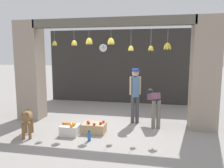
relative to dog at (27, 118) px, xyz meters
The scene contains 12 objects.
ground_plane 2.21m from the dog, 32.37° to the left, with size 60.00×60.00×0.00m, color gray.
shop_back_wall 4.75m from the dog, 66.82° to the left, with size 6.41×0.12×3.02m, color #2D2B28.
shop_pillar_left 1.93m from the dog, 116.61° to the left, with size 0.70×0.60×3.02m, color gray.
shop_pillar_right 4.73m from the dog, 18.40° to the left, with size 0.70×0.60×3.02m, color gray.
storefront_awning 3.25m from the dog, 34.99° to the left, with size 4.51×0.26×0.91m.
dog is the anchor object (origin of this frame).
shopkeeper 3.01m from the dog, 31.99° to the left, with size 0.32×0.30×1.61m.
worker_stooping 3.38m from the dog, 24.54° to the left, with size 0.40×0.77×1.01m.
fruit_crate_oranges 1.10m from the dog, 16.93° to the left, with size 0.45×0.40×0.32m.
fruit_crate_apples 1.70m from the dog, 19.98° to the left, with size 0.58×0.41×0.32m.
water_bottle 1.63m from the dog, ahead, with size 0.08×0.08×0.25m.
wall_clock 4.66m from the dog, 77.20° to the left, with size 0.35×0.03×0.35m.
Camera 1 is at (1.23, -5.87, 2.05)m, focal length 35.00 mm.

